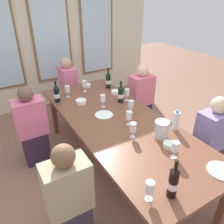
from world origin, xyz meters
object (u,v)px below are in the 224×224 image
(wine_glass_0, at_px, (129,116))
(wine_glass_5, at_px, (150,188))
(tasting_bowl_1, at_px, (87,86))
(seated_person_1, at_px, (141,99))
(wine_bottle_1, at_px, (108,80))
(wine_glass_6, at_px, (127,93))
(white_plate_1, at_px, (221,171))
(tasting_bowl_3, at_px, (115,92))
(wine_glass_1, at_px, (133,127))
(white_plate_0, at_px, (104,115))
(water_bottle, at_px, (176,121))
(seated_person_4, at_px, (69,89))
(metal_pitcher, at_px, (162,129))
(seated_person_3, at_px, (210,142))
(seated_person_2, at_px, (69,200))
(tasting_bowl_2, at_px, (81,102))
(seated_person_0, at_px, (32,128))
(wine_bottle_0, at_px, (173,183))
(tasting_bowl_0, at_px, (168,145))
(wine_glass_4, at_px, (84,84))
(wine_glass_3, at_px, (131,105))
(dining_table, at_px, (118,125))
(wine_glass_7, at_px, (103,99))
(wine_bottle_3, at_px, (121,94))
(wine_glass_2, at_px, (67,89))
(wine_glass_8, at_px, (175,147))
(wine_bottle_2, at_px, (57,94))

(wine_glass_0, distance_m, wine_glass_5, 1.05)
(tasting_bowl_1, relative_size, seated_person_1, 0.12)
(wine_bottle_1, distance_m, wine_glass_6, 0.53)
(white_plate_1, relative_size, tasting_bowl_3, 1.95)
(wine_glass_0, height_order, wine_glass_1, same)
(white_plate_0, height_order, wine_glass_5, wine_glass_5)
(water_bottle, relative_size, seated_person_4, 0.22)
(metal_pitcher, relative_size, seated_person_3, 0.17)
(wine_glass_5, xyz_separation_m, seated_person_2, (-0.47, 0.47, -0.33))
(tasting_bowl_2, height_order, wine_glass_6, wine_glass_6)
(wine_bottle_1, xyz_separation_m, seated_person_0, (-1.28, -0.23, -0.34))
(wine_bottle_0, distance_m, seated_person_3, 1.25)
(tasting_bowl_0, distance_m, wine_glass_6, 1.12)
(tasting_bowl_2, xyz_separation_m, seated_person_2, (-0.68, -1.26, -0.24))
(tasting_bowl_1, xyz_separation_m, wine_glass_4, (-0.10, -0.14, 0.09))
(white_plate_1, relative_size, seated_person_2, 0.22)
(water_bottle, bearing_deg, white_plate_1, -99.98)
(wine_glass_3, bearing_deg, wine_glass_1, -122.65)
(dining_table, bearing_deg, seated_person_0, 141.13)
(tasting_bowl_0, distance_m, wine_glass_7, 1.10)
(wine_glass_4, height_order, seated_person_1, seated_person_1)
(wine_glass_6, distance_m, wine_glass_7, 0.38)
(tasting_bowl_0, relative_size, wine_glass_0, 0.65)
(tasting_bowl_2, distance_m, seated_person_4, 1.08)
(wine_glass_1, relative_size, wine_glass_7, 1.00)
(wine_bottle_3, relative_size, seated_person_0, 0.28)
(wine_glass_7, height_order, seated_person_3, seated_person_3)
(seated_person_3, xyz_separation_m, seated_person_4, (-0.87, 2.35, 0.00))
(white_plate_1, bearing_deg, wine_glass_2, 105.67)
(wine_bottle_0, height_order, water_bottle, wine_bottle_0)
(wine_glass_7, bearing_deg, tasting_bowl_3, 37.26)
(wine_bottle_3, bearing_deg, white_plate_0, -151.29)
(wine_glass_1, relative_size, wine_glass_4, 1.00)
(wine_glass_3, bearing_deg, wine_bottle_1, 78.97)
(white_plate_1, xyz_separation_m, tasting_bowl_1, (-0.20, 2.31, 0.02))
(tasting_bowl_2, height_order, wine_glass_2, wine_glass_2)
(seated_person_1, bearing_deg, seated_person_4, 131.35)
(white_plate_1, bearing_deg, seated_person_4, 96.40)
(dining_table, xyz_separation_m, wine_bottle_0, (-0.24, -1.14, 0.19))
(dining_table, distance_m, tasting_bowl_2, 0.68)
(wine_bottle_3, distance_m, wine_glass_5, 1.65)
(white_plate_1, bearing_deg, water_bottle, 80.02)
(white_plate_1, height_order, seated_person_3, seated_person_3)
(wine_bottle_1, height_order, wine_glass_8, wine_bottle_1)
(tasting_bowl_3, distance_m, wine_glass_3, 0.63)
(wine_glass_0, bearing_deg, wine_glass_4, 91.77)
(white_plate_1, distance_m, wine_glass_1, 0.89)
(tasting_bowl_2, bearing_deg, wine_glass_8, -78.97)
(wine_bottle_2, bearing_deg, dining_table, -62.29)
(wine_glass_0, xyz_separation_m, wine_glass_2, (-0.33, 1.08, 0.00))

